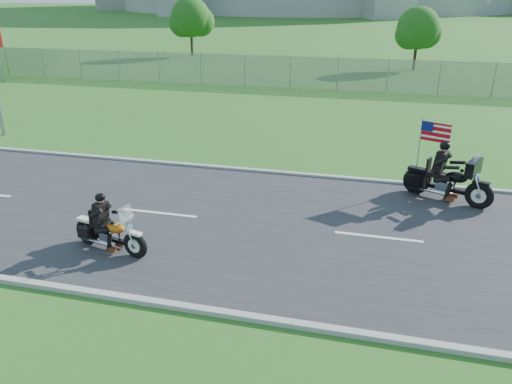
# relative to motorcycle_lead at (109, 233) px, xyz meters

# --- Properties ---
(ground) EXTENTS (420.00, 420.00, 0.00)m
(ground) POSITION_rel_motorcycle_lead_xyz_m (2.27, 2.23, -0.47)
(ground) COLOR #25571B
(ground) RESTS_ON ground
(road) EXTENTS (120.00, 8.00, 0.04)m
(road) POSITION_rel_motorcycle_lead_xyz_m (2.27, 2.23, -0.45)
(road) COLOR #28282B
(road) RESTS_ON ground
(curb_north) EXTENTS (120.00, 0.18, 0.12)m
(curb_north) POSITION_rel_motorcycle_lead_xyz_m (2.27, 6.28, -0.42)
(curb_north) COLOR #9E9B93
(curb_north) RESTS_ON ground
(curb_south) EXTENTS (120.00, 0.18, 0.12)m
(curb_south) POSITION_rel_motorcycle_lead_xyz_m (2.27, -1.82, -0.42)
(curb_south) COLOR #9E9B93
(curb_south) RESTS_ON ground
(fence) EXTENTS (60.00, 0.03, 2.00)m
(fence) POSITION_rel_motorcycle_lead_xyz_m (-2.73, 22.23, 0.53)
(fence) COLOR gray
(fence) RESTS_ON ground
(tree_fence_near) EXTENTS (3.52, 3.28, 4.75)m
(tree_fence_near) POSITION_rel_motorcycle_lead_xyz_m (8.31, 32.26, 2.50)
(tree_fence_near) COLOR #382316
(tree_fence_near) RESTS_ON ground
(tree_fence_mid) EXTENTS (3.96, 3.69, 5.30)m
(tree_fence_mid) POSITION_rel_motorcycle_lead_xyz_m (-11.68, 36.27, 2.83)
(tree_fence_mid) COLOR #382316
(tree_fence_mid) RESTS_ON ground
(motorcycle_lead) EXTENTS (2.16, 0.87, 1.47)m
(motorcycle_lead) POSITION_rel_motorcycle_lead_xyz_m (0.00, 0.00, 0.00)
(motorcycle_lead) COLOR black
(motorcycle_lead) RESTS_ON ground
(motorcycle_follow) EXTENTS (2.53, 1.43, 2.24)m
(motorcycle_follow) POSITION_rel_motorcycle_lead_xyz_m (8.13, 5.21, 0.14)
(motorcycle_follow) COLOR black
(motorcycle_follow) RESTS_ON ground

